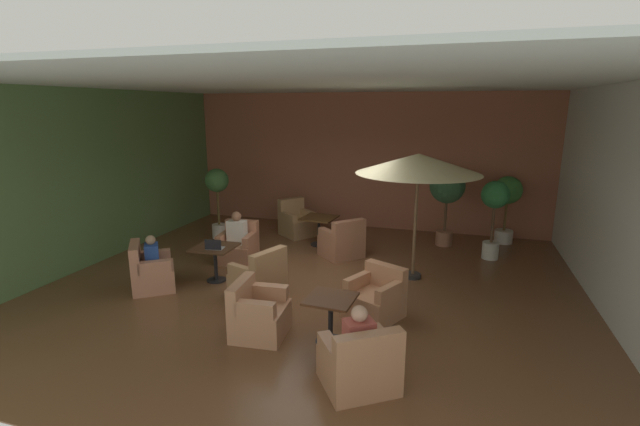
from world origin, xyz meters
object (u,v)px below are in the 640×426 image
object	(u,v)px
cafe_table_mid_center	(319,223)
potted_tree_mid_right	(495,205)
armchair_front_right_east	(376,299)
armchair_front_right_north	(360,364)
potted_tree_right_corner	(507,198)
patron_blue_shirt	(359,334)
iced_drink_cup	(218,246)
potted_tree_mid_left	(447,191)
armchair_front_left_east	(238,247)
patio_umbrella_tall_red	(418,164)
armchair_front_left_south	(151,272)
potted_tree_left_corner	(217,190)
open_laptop	(214,247)
armchair_front_left_north	(259,279)
patron_with_friend	(237,230)
cafe_table_front_right	(331,310)
armchair_mid_center_north	(296,223)
armchair_front_right_south	(258,315)
cafe_table_front_left	(215,254)
patron_by_window	(152,253)
armchair_mid_center_east	(342,243)

from	to	relation	value
cafe_table_mid_center	potted_tree_mid_right	world-z (taller)	potted_tree_mid_right
armchair_front_right_east	cafe_table_mid_center	distance (m)	3.89
armchair_front_right_north	potted_tree_right_corner	bearing A→B (deg)	72.39
armchair_front_right_north	patron_blue_shirt	distance (m)	0.38
iced_drink_cup	potted_tree_mid_left	bearing A→B (deg)	43.54
armchair_front_left_east	armchair_front_right_east	world-z (taller)	armchair_front_left_east
armchair_front_left_east	patron_blue_shirt	distance (m)	4.96
patio_umbrella_tall_red	potted_tree_right_corner	distance (m)	3.70
armchair_front_left_south	patron_blue_shirt	xyz separation A→B (m)	(4.23, -1.73, 0.36)
potted_tree_left_corner	potted_tree_mid_right	world-z (taller)	potted_tree_left_corner
armchair_front_right_east	open_laptop	bearing A→B (deg)	171.77
armchair_front_left_north	patron_with_friend	world-z (taller)	patron_with_friend
cafe_table_front_right	armchair_mid_center_north	distance (m)	5.47
armchair_front_left_east	potted_tree_mid_right	distance (m)	5.55
armchair_front_left_north	armchair_front_right_south	xyz separation A→B (m)	(0.56, -1.26, 0.00)
armchair_front_left_south	potted_tree_mid_left	world-z (taller)	potted_tree_mid_left
cafe_table_front_left	armchair_front_right_south	size ratio (longest dim) A/B	0.91
potted_tree_right_corner	armchair_front_right_north	bearing A→B (deg)	-107.61
cafe_table_front_left	potted_tree_right_corner	size ratio (longest dim) A/B	0.46
patron_with_friend	armchair_front_left_east	bearing A→B (deg)	95.79
potted_tree_mid_left	potted_tree_right_corner	distance (m)	1.54
armchair_front_left_east	armchair_mid_center_north	bearing A→B (deg)	77.08
patio_umbrella_tall_red	patron_blue_shirt	distance (m)	4.01
open_laptop	cafe_table_front_right	bearing A→B (deg)	-28.23
potted_tree_mid_right	open_laptop	world-z (taller)	potted_tree_mid_right
cafe_table_mid_center	armchair_mid_center_north	distance (m)	1.05
iced_drink_cup	armchair_front_right_south	bearing A→B (deg)	-45.50
cafe_table_mid_center	patio_umbrella_tall_red	bearing A→B (deg)	-31.94
potted_tree_right_corner	patron_with_friend	bearing A→B (deg)	-150.53
potted_tree_mid_left	potted_tree_mid_right	xyz separation A→B (m)	(1.00, -0.70, -0.12)
armchair_front_left_south	potted_tree_right_corner	size ratio (longest dim) A/B	0.64
armchair_front_right_east	potted_tree_mid_left	bearing A→B (deg)	78.01
armchair_front_left_east	patron_by_window	bearing A→B (deg)	-113.15
armchair_front_right_south	armchair_mid_center_north	world-z (taller)	armchair_mid_center_north
armchair_front_left_east	cafe_table_front_right	world-z (taller)	armchair_front_left_east
armchair_front_right_south	armchair_mid_center_east	size ratio (longest dim) A/B	0.76
cafe_table_front_left	patron_blue_shirt	world-z (taller)	patron_blue_shirt
potted_tree_right_corner	iced_drink_cup	distance (m)	6.89
potted_tree_left_corner	potted_tree_right_corner	world-z (taller)	potted_tree_left_corner
armchair_front_left_north	iced_drink_cup	bearing A→B (deg)	163.64
potted_tree_mid_right	iced_drink_cup	world-z (taller)	potted_tree_mid_right
armchair_front_left_north	armchair_front_right_south	distance (m)	1.38
armchair_front_left_south	potted_tree_mid_right	xyz separation A→B (m)	(6.01, 3.60, 0.88)
potted_tree_mid_right	potted_tree_right_corner	world-z (taller)	potted_tree_mid_right
patio_umbrella_tall_red	armchair_front_right_north	bearing A→B (deg)	-93.81
potted_tree_mid_left	cafe_table_front_right	bearing A→B (deg)	-104.67
cafe_table_front_right	armchair_mid_center_north	xyz separation A→B (m)	(-2.32, 4.95, -0.16)
potted_tree_mid_left	armchair_mid_center_north	bearing A→B (deg)	-176.35
armchair_front_left_north	patron_with_friend	size ratio (longest dim) A/B	1.42
iced_drink_cup	armchair_mid_center_east	bearing A→B (deg)	50.29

